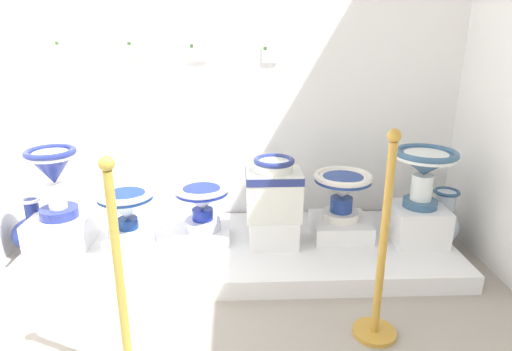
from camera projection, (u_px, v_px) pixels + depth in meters
The scene contains 22 objects.
wall_back at pixel (238, 14), 3.04m from camera, with size 3.47×0.06×3.20m, color white.
display_platform at pixel (241, 250), 3.00m from camera, with size 2.85×1.01×0.12m, color white.
plinth_block_broad_patterned at pixel (62, 230), 2.94m from camera, with size 0.40×0.36×0.19m, color white.
antique_toilet_broad_patterned at pixel (53, 172), 2.81m from camera, with size 0.32×0.32×0.47m.
plinth_block_leftmost at pixel (130, 241), 2.88m from camera, with size 0.28×0.29×0.11m, color white.
antique_toilet_leftmost at pixel (126, 205), 2.80m from camera, with size 0.37×0.37×0.30m.
plinth_block_pale_glazed at pixel (203, 234), 3.02m from camera, with size 0.36×0.29×0.08m, color white.
antique_toilet_pale_glazed at pixel (202, 200), 2.94m from camera, with size 0.37×0.37×0.32m.
plinth_block_squat_floral at pixel (273, 229), 2.95m from camera, with size 0.32×0.30×0.19m, color white.
antique_toilet_squat_floral at pixel (274, 187), 2.85m from camera, with size 0.36×0.28×0.41m.
plinth_block_central_ornate at pixel (340, 227), 3.07m from camera, with size 0.39×0.38×0.12m, color white.
antique_toilet_central_ornate at pixel (342, 188), 2.98m from camera, with size 0.40×0.40×0.33m.
plinth_block_slender_white at pixel (417, 223), 2.97m from camera, with size 0.35×0.33×0.25m, color white.
antique_toilet_slender_white at pixel (425, 166), 2.84m from camera, with size 0.41×0.41×0.39m.
info_placard_first at pixel (64, 50), 3.03m from camera, with size 0.13×0.01×0.14m.
info_placard_second at pixel (135, 50), 3.05m from camera, with size 0.11×0.01×0.15m.
info_placard_third at pixel (198, 52), 3.07m from camera, with size 0.13×0.01×0.13m.
info_placard_fourth at pixel (270, 54), 3.09m from camera, with size 0.11×0.01×0.12m.
decorative_vase_companion at pixel (36, 232), 3.05m from camera, with size 0.31×0.31×0.41m.
decorative_vase_spare at pixel (442, 223), 3.11m from camera, with size 0.24×0.24×0.44m.
stanchion_post_near_left at pixel (123, 311), 1.90m from camera, with size 0.23×0.23×1.04m.
stanchion_post_near_right at pixel (380, 271), 2.15m from camera, with size 0.22×0.22×1.09m.
Camera 1 is at (1.63, -0.69, 1.50)m, focal length 30.67 mm.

